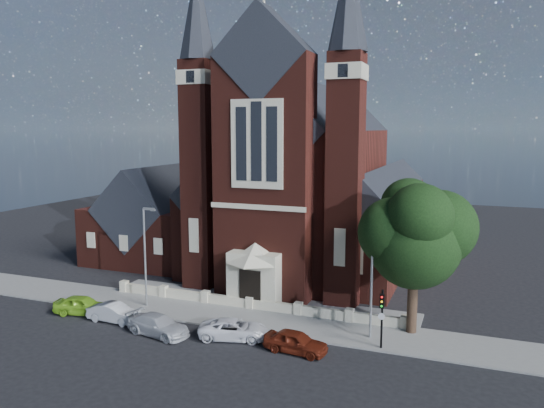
% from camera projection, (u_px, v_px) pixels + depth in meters
% --- Properties ---
extents(ground, '(120.00, 120.00, 0.00)m').
position_uv_depth(ground, '(286.00, 281.00, 49.85)').
color(ground, black).
rests_on(ground, ground).
extents(pavement_strip, '(60.00, 5.00, 0.12)m').
position_uv_depth(pavement_strip, '(240.00, 318.00, 40.16)').
color(pavement_strip, slate).
rests_on(pavement_strip, ground).
extents(forecourt_paving, '(26.00, 3.00, 0.14)m').
position_uv_depth(forecourt_paving, '(260.00, 302.00, 43.86)').
color(forecourt_paving, slate).
rests_on(forecourt_paving, ground).
extents(forecourt_wall, '(24.00, 0.40, 0.90)m').
position_uv_depth(forecourt_wall, '(250.00, 309.00, 42.01)').
color(forecourt_wall, '#B9B193').
rests_on(forecourt_wall, ground).
extents(church, '(20.01, 34.90, 29.20)m').
position_uv_depth(church, '(312.00, 186.00, 56.03)').
color(church, '#441912').
rests_on(church, ground).
extents(parish_hall, '(12.00, 12.20, 10.24)m').
position_uv_depth(parish_hall, '(158.00, 223.00, 57.80)').
color(parish_hall, '#441912').
rests_on(parish_hall, ground).
extents(street_tree, '(6.40, 6.60, 10.70)m').
position_uv_depth(street_tree, '(416.00, 237.00, 35.78)').
color(street_tree, black).
rests_on(street_tree, ground).
extents(street_lamp_left, '(1.16, 0.22, 8.09)m').
position_uv_depth(street_lamp_left, '(146.00, 251.00, 41.90)').
color(street_lamp_left, gray).
rests_on(street_lamp_left, ground).
extents(street_lamp_right, '(1.16, 0.22, 8.09)m').
position_uv_depth(street_lamp_right, '(373.00, 273.00, 35.43)').
color(street_lamp_right, gray).
rests_on(street_lamp_right, ground).
extents(traffic_signal, '(0.28, 0.42, 4.00)m').
position_uv_depth(traffic_signal, '(382.00, 312.00, 33.94)').
color(traffic_signal, black).
rests_on(traffic_signal, ground).
extents(car_lime_van, '(4.59, 2.63, 1.47)m').
position_uv_depth(car_lime_van, '(82.00, 305.00, 40.77)').
color(car_lime_van, '#7FBD25').
rests_on(car_lime_van, ground).
extents(car_silver_a, '(4.18, 1.52, 1.37)m').
position_uv_depth(car_silver_a, '(114.00, 313.00, 39.22)').
color(car_silver_a, '#B1B5BA').
rests_on(car_silver_a, ground).
extents(car_silver_b, '(5.08, 2.81, 1.39)m').
position_uv_depth(car_silver_b, '(158.00, 325.00, 36.70)').
color(car_silver_b, '#B4B6BC').
rests_on(car_silver_b, ground).
extents(car_white_suv, '(5.20, 3.37, 1.33)m').
position_uv_depth(car_white_suv, '(234.00, 329.00, 36.04)').
color(car_white_suv, white).
rests_on(car_white_suv, ground).
extents(car_dark_red, '(4.33, 2.10, 1.42)m').
position_uv_depth(car_dark_red, '(296.00, 342.00, 33.82)').
color(car_dark_red, maroon).
rests_on(car_dark_red, ground).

